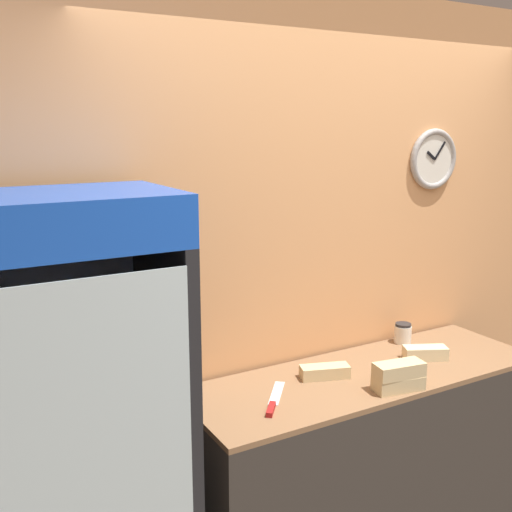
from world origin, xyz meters
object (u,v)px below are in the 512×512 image
sandwich_flat_right (325,372)px  chefs_knife (273,403)px  sandwich_stack_middle (399,370)px  sandwich_stack_bottom (398,383)px  sandwich_flat_left (425,353)px  condiment_jar (403,333)px  beverage_cooler (67,418)px

sandwich_flat_right → chefs_knife: sandwich_flat_right is taller
sandwich_stack_middle → chefs_knife: (-0.56, 0.16, -0.09)m
sandwich_stack_bottom → sandwich_flat_right: 0.34m
sandwich_flat_left → chefs_knife: (-0.93, -0.05, -0.03)m
sandwich_stack_bottom → condiment_jar: bearing=45.2°
sandwich_stack_middle → condiment_jar: (0.44, 0.44, -0.04)m
sandwich_stack_bottom → sandwich_flat_left: 0.43m
sandwich_flat_left → chefs_knife: sandwich_flat_left is taller
sandwich_stack_middle → condiment_jar: size_ratio=2.18×
sandwich_stack_middle → chefs_knife: sandwich_stack_middle is taller
sandwich_flat_left → beverage_cooler: bearing=178.5°
beverage_cooler → sandwich_flat_right: bearing=0.9°
sandwich_stack_bottom → chefs_knife: bearing=164.4°
sandwich_flat_left → chefs_knife: size_ratio=0.79×
sandwich_stack_bottom → condiment_jar: size_ratio=2.19×
sandwich_flat_right → sandwich_stack_middle: bearing=-52.7°
condiment_jar → chefs_knife: bearing=-164.2°
sandwich_stack_bottom → sandwich_flat_left: same height
sandwich_flat_left → condiment_jar: 0.24m
sandwich_stack_bottom → sandwich_stack_middle: bearing=180.0°
beverage_cooler → condiment_jar: beverage_cooler is taller
beverage_cooler → chefs_knife: beverage_cooler is taller
sandwich_stack_middle → beverage_cooler: bearing=169.7°
condiment_jar → sandwich_stack_middle: bearing=-134.8°
sandwich_flat_right → beverage_cooler: bearing=-179.1°
sandwich_flat_right → condiment_jar: 0.67m
sandwich_stack_bottom → sandwich_flat_left: (0.37, 0.21, 0.00)m
sandwich_stack_middle → condiment_jar: 0.62m
beverage_cooler → sandwich_flat_right: 1.19m
sandwich_flat_left → sandwich_flat_right: bearing=173.5°
sandwich_stack_middle → sandwich_flat_right: (-0.21, 0.27, -0.07)m
chefs_knife → condiment_jar: (1.00, 0.28, 0.05)m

